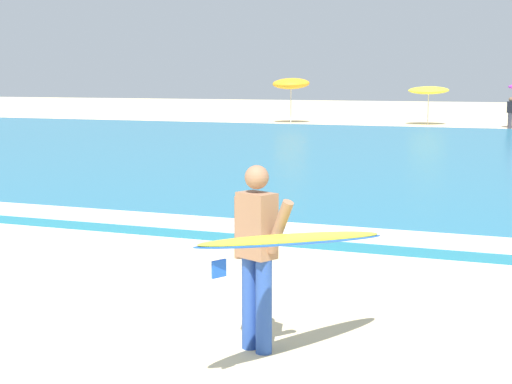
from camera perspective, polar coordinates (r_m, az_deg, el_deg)
sea at (r=25.78m, az=9.16°, el=2.62°), size 120.00×28.00×0.14m
surf_foam at (r=13.12m, az=-3.71°, el=-2.24°), size 120.00×1.16×0.01m
surfer_with_board at (r=7.13m, az=1.30°, el=-3.86°), size 1.34×2.22×1.73m
beach_umbrella_0 at (r=45.08m, az=2.51°, el=7.72°), size 2.07×2.11×2.55m
beach_umbrella_1 at (r=44.13m, az=12.19°, el=7.09°), size 2.16×2.18×2.10m
beachgoer_near_row_left at (r=40.19m, az=17.65°, el=5.40°), size 0.32×0.20×1.58m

